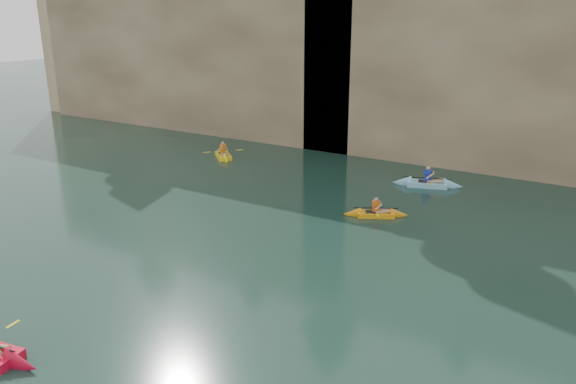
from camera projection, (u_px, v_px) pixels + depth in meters
The scene contains 8 objects.
cliff at pixel (511, 47), 35.02m from camera, with size 70.00×16.00×12.00m, color tan.
cliff_slab_west at pixel (188, 54), 39.04m from camera, with size 26.00×2.40×10.56m, color tan.
cliff_slab_center at pixel (524, 63), 28.12m from camera, with size 24.00×2.40×11.40m, color tan.
sea_cave_west at pixel (207, 104), 38.56m from camera, with size 4.50×1.00×4.00m, color black.
sea_cave_center at pixel (400, 132), 31.82m from camera, with size 3.50×1.00×3.20m, color black.
kayaker_orange at pixel (376, 213), 23.51m from camera, with size 2.70×1.87×1.03m.
kayaker_yellow at pixel (223, 155), 32.68m from camera, with size 2.61×2.50×1.19m.
kayaker_ltblue_mid at pixel (427, 183), 27.44m from camera, with size 3.44×2.42×1.29m.
Camera 1 is at (6.70, -8.12, 8.34)m, focal length 35.00 mm.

